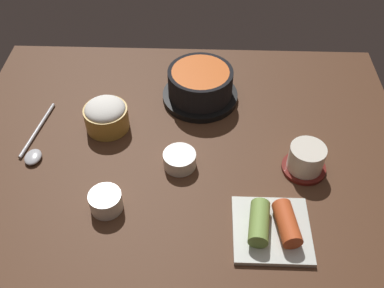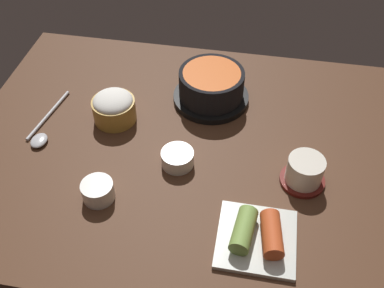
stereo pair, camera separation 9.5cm
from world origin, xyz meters
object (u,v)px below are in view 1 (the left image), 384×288
object	(u,v)px
banchan_cup_center	(180,159)
spoon	(35,147)
stone_pot	(200,85)
kimchi_plate	(272,226)
side_bowl_near	(106,201)
tea_cup_with_saucer	(306,159)
rice_bowl	(106,115)

from	to	relation	value
banchan_cup_center	spoon	bearing A→B (deg)	173.57
stone_pot	kimchi_plate	world-z (taller)	stone_pot
stone_pot	side_bowl_near	world-z (taller)	stone_pot
stone_pot	banchan_cup_center	bearing A→B (deg)	-99.88
kimchi_plate	tea_cup_with_saucer	bearing A→B (deg)	62.50
banchan_cup_center	kimchi_plate	bearing A→B (deg)	-41.48
rice_bowl	kimchi_plate	bearing A→B (deg)	-37.61
rice_bowl	spoon	size ratio (longest dim) A/B	0.50
rice_bowl	tea_cup_with_saucer	xyz separation A→B (cm)	(43.68, -11.50, -0.55)
side_bowl_near	spoon	size ratio (longest dim) A/B	0.32
stone_pot	kimchi_plate	size ratio (longest dim) A/B	1.28
stone_pot	banchan_cup_center	world-z (taller)	stone_pot
side_bowl_near	spoon	xyz separation A→B (cm)	(-18.59, 15.24, -1.51)
tea_cup_with_saucer	side_bowl_near	xyz separation A→B (cm)	(-40.11, -11.38, -1.01)
tea_cup_with_saucer	banchan_cup_center	xyz separation A→B (cm)	(-26.36, 0.22, -1.29)
stone_pot	spoon	world-z (taller)	stone_pot
rice_bowl	kimchi_plate	size ratio (longest dim) A/B	0.69
stone_pot	banchan_cup_center	distance (cm)	22.64
kimchi_plate	spoon	world-z (taller)	kimchi_plate
rice_bowl	banchan_cup_center	bearing A→B (deg)	-33.08
tea_cup_with_saucer	spoon	xyz separation A→B (cm)	(-58.70, 3.86, -2.52)
banchan_cup_center	spoon	distance (cm)	32.57
tea_cup_with_saucer	kimchi_plate	size ratio (longest dim) A/B	0.64
kimchi_plate	spoon	bearing A→B (deg)	158.71
stone_pot	kimchi_plate	bearing A→B (deg)	-69.54
stone_pot	kimchi_plate	xyz separation A→B (cm)	(14.26, -38.22, -2.34)
spoon	stone_pot	bearing A→B (deg)	27.12
banchan_cup_center	kimchi_plate	distance (cm)	24.20
rice_bowl	spoon	distance (cm)	17.13
kimchi_plate	spoon	distance (cm)	54.18
kimchi_plate	side_bowl_near	distance (cm)	32.19
rice_bowl	banchan_cup_center	distance (cm)	20.75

